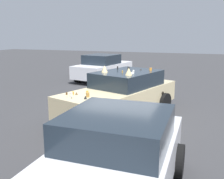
# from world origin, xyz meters

# --- Properties ---
(ground_plane) EXTENTS (60.00, 60.00, 0.00)m
(ground_plane) POSITION_xyz_m (0.00, 0.00, 0.00)
(ground_plane) COLOR #38383A
(art_car_decorated) EXTENTS (4.89, 3.10, 1.71)m
(art_car_decorated) POSITION_xyz_m (0.08, -0.03, 0.76)
(art_car_decorated) COLOR beige
(art_car_decorated) RESTS_ON ground
(parked_sedan_row_back_far) EXTENTS (4.37, 2.59, 1.54)m
(parked_sedan_row_back_far) POSITION_xyz_m (6.17, 3.12, 0.76)
(parked_sedan_row_back_far) COLOR white
(parked_sedan_row_back_far) RESTS_ON ground
(parked_sedan_far_right) EXTENTS (4.09, 2.09, 1.48)m
(parked_sedan_far_right) POSITION_xyz_m (-4.40, -1.31, 0.73)
(parked_sedan_far_right) COLOR silver
(parked_sedan_far_right) RESTS_ON ground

